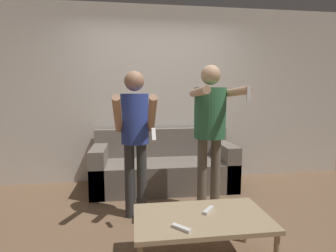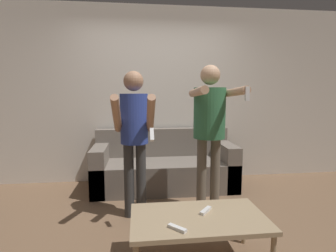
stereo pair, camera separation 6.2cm
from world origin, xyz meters
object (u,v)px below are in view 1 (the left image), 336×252
Objects in this scene: couch at (164,168)px; remote_near at (181,228)px; person_standing_right at (210,121)px; coffee_table at (202,221)px; remote_far at (208,210)px; person_standing_left at (135,129)px.

remote_near is at bearing -93.21° from couch.
person_standing_right reaches higher than couch.
remote_near is at bearing -116.02° from person_standing_right.
coffee_table is at bearing 42.49° from remote_near.
coffee_table is at bearing -110.10° from person_standing_right.
person_standing_right is at bearing 63.98° from remote_near.
couch is 14.75× the size of remote_far.
remote_near is (-0.53, -1.08, -0.65)m from person_standing_right.
person_standing_left is at bearing 180.00° from person_standing_right.
person_standing_right is 1.09m from remote_far.
coffee_table is 0.27m from remote_near.
person_standing_left is at bearing 124.95° from remote_far.
person_standing_left reaches higher than remote_far.
person_standing_left is 1.16m from remote_far.
remote_near reaches higher than coffee_table.
remote_near is 0.96× the size of remote_far.
remote_near is (-0.11, -1.98, 0.14)m from couch.
remote_far is (0.16, -1.73, 0.14)m from couch.
couch is 1.89× the size of coffee_table.
coffee_table is at bearing -60.68° from person_standing_left.
person_standing_left reaches higher than couch.
remote_far is at bearing -84.58° from couch.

